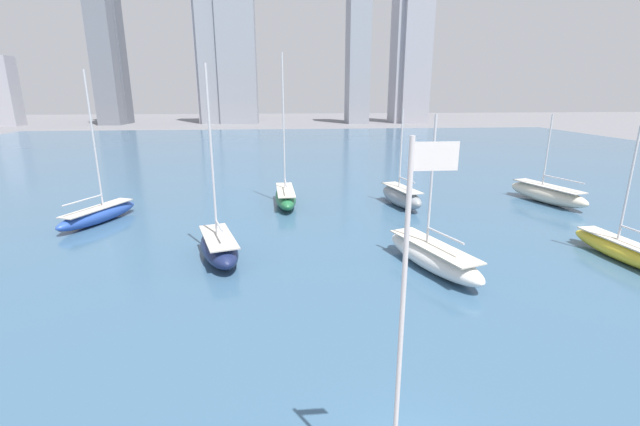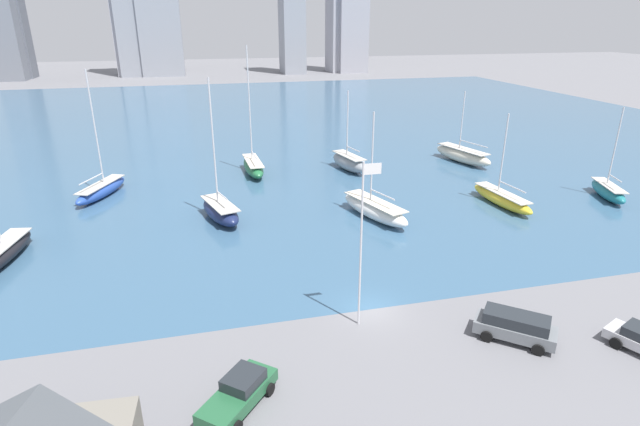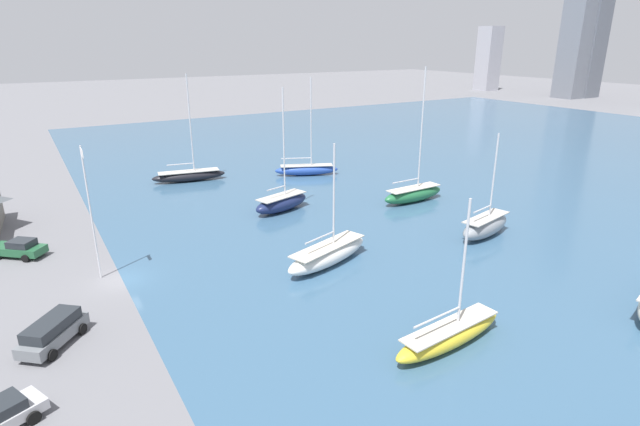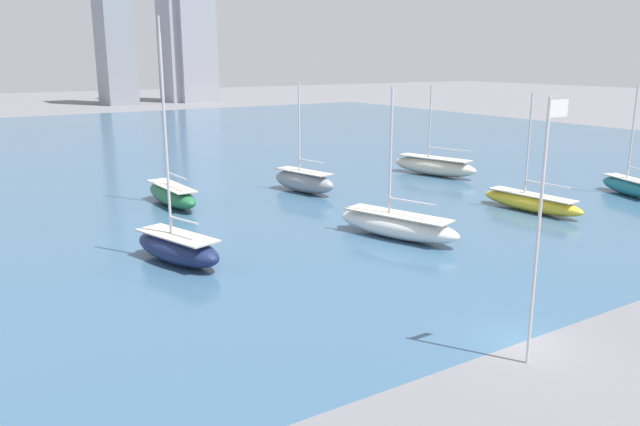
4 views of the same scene
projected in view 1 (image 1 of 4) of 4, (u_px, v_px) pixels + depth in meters
The scene contains 10 objects.
harbor_water at pixel (305, 160), 81.88m from camera, with size 180.00×140.00×0.00m.
flag_pole at pixel (403, 334), 11.55m from camera, with size 1.24×0.14×11.61m.
distant_city_skyline at pixel (260, 44), 168.84m from camera, with size 166.09×20.15×73.16m.
sailboat_white at pixel (433, 256), 31.31m from camera, with size 5.62×10.50×11.11m.
sailboat_blue at pixel (98, 214), 42.39m from camera, with size 5.75×9.68×14.60m.
sailboat_gray at pixel (401, 196), 48.51m from camera, with size 4.03×8.30×10.82m.
sailboat_yellow at pixel (624, 250), 32.83m from camera, with size 2.87×9.97×10.24m.
sailboat_navy at pixel (219, 247), 33.02m from camera, with size 4.73×8.30×14.54m.
sailboat_green at pixel (285, 196), 48.90m from camera, with size 2.65×9.40×16.63m.
sailboat_cream at pixel (547, 194), 49.99m from camera, with size 5.26×10.92×10.16m.
Camera 1 is at (-4.59, -11.46, 12.61)m, focal length 24.00 mm.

